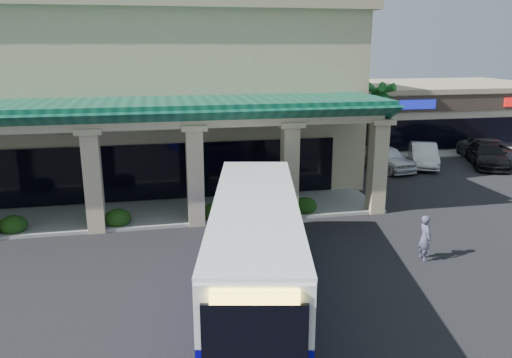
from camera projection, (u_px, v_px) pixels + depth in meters
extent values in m
plane|color=black|center=(286.00, 265.00, 19.20)|extent=(110.00, 110.00, 0.00)
imported|color=#484A62|center=(425.00, 238.00, 19.44)|extent=(0.44, 0.67, 1.83)
imported|color=silver|center=(386.00, 158.00, 33.66)|extent=(2.79, 5.09, 1.64)
imported|color=silver|center=(423.00, 155.00, 34.58)|extent=(3.53, 5.13, 1.60)
imported|color=black|center=(488.00, 155.00, 34.68)|extent=(4.25, 5.86, 1.58)
imported|color=#43484E|center=(490.00, 151.00, 36.05)|extent=(3.12, 5.91, 1.59)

